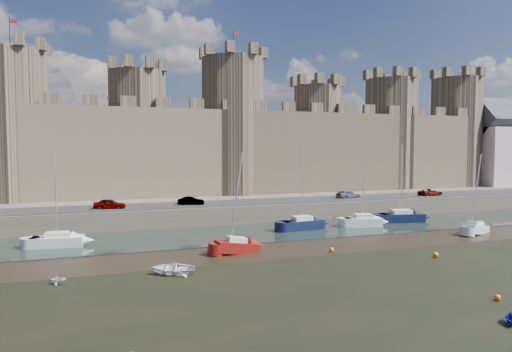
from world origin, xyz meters
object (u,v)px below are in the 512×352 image
at_px(sailboat_4, 237,245).
at_px(sailboat_5, 475,228).
at_px(car_0, 110,204).
at_px(sailboat_1, 302,224).
at_px(sailboat_3, 401,216).
at_px(car_2, 348,194).
at_px(dinghy_1, 511,318).
at_px(sailboat_0, 57,240).
at_px(car_1, 191,201).
at_px(car_3, 430,192).
at_px(sailboat_2, 363,221).

distance_m(sailboat_4, sailboat_5, 30.14).
relative_size(car_0, sailboat_1, 0.36).
bearing_deg(sailboat_3, car_2, 119.22).
distance_m(sailboat_5, dinghy_1, 30.66).
height_order(sailboat_0, sailboat_1, sailboat_1).
bearing_deg(sailboat_5, sailboat_0, 146.84).
xyz_separation_m(sailboat_4, dinghy_1, (9.86, -22.82, -0.34)).
distance_m(car_2, sailboat_5, 20.13).
distance_m(car_1, sailboat_4, 18.83).
height_order(sailboat_3, sailboat_4, sailboat_3).
height_order(car_3, sailboat_4, sailboat_4).
distance_m(car_0, car_1, 10.56).
relative_size(car_3, sailboat_3, 0.39).
bearing_deg(sailboat_1, sailboat_5, -29.71).
xyz_separation_m(sailboat_3, dinghy_1, (-17.02, -32.85, -0.42)).
xyz_separation_m(sailboat_1, sailboat_3, (15.53, 0.95, -0.02)).
xyz_separation_m(sailboat_1, sailboat_2, (8.46, -0.52, -0.02)).
distance_m(sailboat_2, sailboat_4, 21.59).
distance_m(sailboat_3, sailboat_4, 28.69).
bearing_deg(sailboat_4, car_3, 19.08).
relative_size(car_3, sailboat_0, 0.43).
bearing_deg(sailboat_1, sailboat_0, 176.78).
distance_m(car_2, sailboat_2, 11.63).
relative_size(car_0, sailboat_4, 0.39).
height_order(sailboat_1, dinghy_1, sailboat_1).
relative_size(car_2, sailboat_2, 0.40).
xyz_separation_m(car_3, sailboat_2, (-18.53, -9.20, -2.25)).
height_order(car_1, dinghy_1, car_1).
bearing_deg(car_2, sailboat_4, 120.14).
height_order(car_1, sailboat_5, sailboat_5).
bearing_deg(sailboat_1, car_0, 153.82).
bearing_deg(car_1, dinghy_1, -148.91).
relative_size(car_0, sailboat_2, 0.38).
relative_size(car_3, sailboat_2, 0.40).
relative_size(car_3, sailboat_4, 0.42).
xyz_separation_m(car_1, car_2, (24.82, 0.53, 0.02)).
height_order(sailboat_2, dinghy_1, sailboat_2).
bearing_deg(sailboat_2, car_1, 169.31).
xyz_separation_m(car_0, sailboat_5, (41.53, -18.04, -2.47)).
relative_size(car_0, dinghy_1, 2.60).
bearing_deg(sailboat_4, sailboat_1, 32.88).
relative_size(sailboat_2, sailboat_3, 0.97).
xyz_separation_m(car_1, sailboat_4, (0.84, -18.66, -2.35)).
bearing_deg(sailboat_5, sailboat_2, 117.82).
xyz_separation_m(car_0, dinghy_1, (21.26, -41.03, -2.77)).
height_order(sailboat_3, dinghy_1, sailboat_3).
relative_size(sailboat_0, sailboat_4, 0.96).
relative_size(car_3, dinghy_1, 2.74).
bearing_deg(sailboat_1, car_3, 13.51).
relative_size(car_0, sailboat_5, 0.41).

